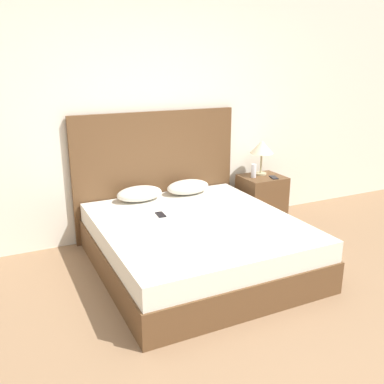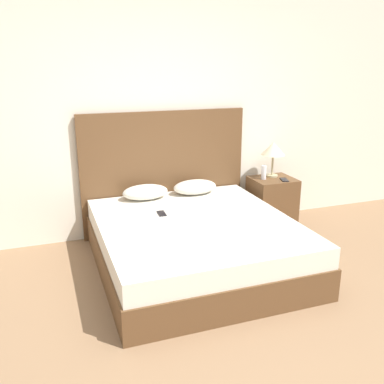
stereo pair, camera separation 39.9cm
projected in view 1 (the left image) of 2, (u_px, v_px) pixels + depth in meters
ground_plane at (274, 345)px, 2.99m from camera, size 16.00×16.00×0.00m
wall_back at (149, 114)px, 4.64m from camera, size 10.00×0.06×2.70m
bed at (197, 244)px, 4.05m from camera, size 1.79×1.96×0.48m
headboard at (157, 174)px, 4.78m from camera, size 1.88×0.05×1.38m
pillow_left at (140, 194)px, 4.52m from camera, size 0.49×0.29×0.16m
pillow_right at (188, 187)px, 4.75m from camera, size 0.49×0.29×0.16m
phone_on_bed at (161, 215)px, 4.12m from camera, size 0.08×0.15×0.01m
nightstand at (261, 200)px, 5.16m from camera, size 0.49×0.44×0.59m
table_lamp at (262, 148)px, 5.07m from camera, size 0.28×0.28×0.41m
phone_on_nightstand at (274, 177)px, 5.01m from camera, size 0.11×0.16×0.01m
toiletry_bottle at (254, 171)px, 5.01m from camera, size 0.06×0.06×0.16m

